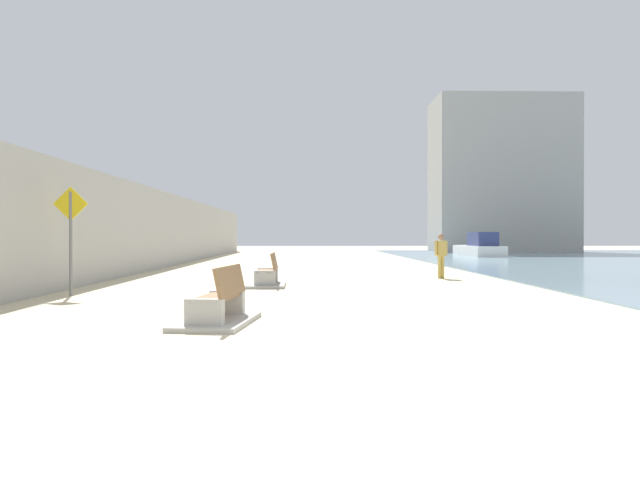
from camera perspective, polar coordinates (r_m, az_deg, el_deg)
name	(u,v)px	position (r m, az deg, el deg)	size (l,w,h in m)	color
ground_plane	(320,271)	(25.94, 0.01, -2.86)	(120.00, 120.00, 0.00)	beige
seawall	(142,229)	(26.79, -16.24, 0.99)	(0.80, 64.00, 3.51)	#ADAAA3
bench_near	(218,310)	(10.47, -9.44, -6.45)	(1.36, 2.22, 0.98)	#ADAAA3
bench_far	(267,278)	(18.03, -4.92, -3.56)	(1.11, 2.10, 0.98)	#ADAAA3
person_walking	(441,253)	(21.53, 11.20, -1.18)	(0.49, 0.30, 1.55)	gold
boat_far_left	(480,247)	(44.78, 14.63, -0.66)	(2.11, 6.55, 1.68)	white
pedestrian_sign	(71,228)	(16.30, -22.19, 1.05)	(0.85, 0.08, 2.69)	slate
harbor_building	(502,176)	(56.87, 16.55, 5.76)	(12.00, 6.00, 13.58)	#9E9E99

